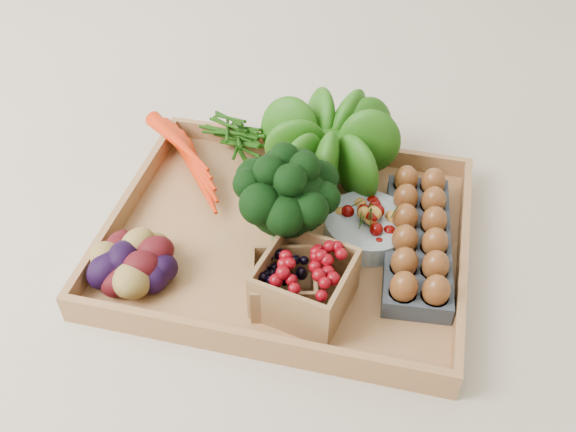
% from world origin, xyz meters
% --- Properties ---
extents(ground, '(4.00, 4.00, 0.00)m').
position_xyz_m(ground, '(0.00, 0.00, 0.00)').
color(ground, beige).
rests_on(ground, ground).
extents(tray, '(0.55, 0.45, 0.01)m').
position_xyz_m(tray, '(0.00, 0.00, 0.01)').
color(tray, '#AE7948').
rests_on(tray, ground).
extents(carrots, '(0.20, 0.14, 0.05)m').
position_xyz_m(carrots, '(-0.20, 0.12, 0.04)').
color(carrots, red).
rests_on(carrots, tray).
extents(lettuce, '(0.16, 0.16, 0.16)m').
position_xyz_m(lettuce, '(0.03, 0.16, 0.09)').
color(lettuce, '#134E0C').
rests_on(lettuce, tray).
extents(broccoli, '(0.16, 0.16, 0.13)m').
position_xyz_m(broccoli, '(0.00, -0.02, 0.08)').
color(broccoli, black).
rests_on(broccoli, tray).
extents(cherry_bowl, '(0.14, 0.14, 0.04)m').
position_xyz_m(cherry_bowl, '(0.12, 0.03, 0.03)').
color(cherry_bowl, '#8C9EA5').
rests_on(cherry_bowl, tray).
extents(egg_carton, '(0.12, 0.29, 0.03)m').
position_xyz_m(egg_carton, '(0.20, 0.02, 0.03)').
color(egg_carton, '#323840').
rests_on(egg_carton, tray).
extents(potatoes, '(0.15, 0.15, 0.08)m').
position_xyz_m(potatoes, '(-0.19, -0.12, 0.06)').
color(potatoes, '#3D090D').
rests_on(potatoes, tray).
extents(punnet_blackberry, '(0.11, 0.11, 0.06)m').
position_xyz_m(punnet_blackberry, '(0.02, -0.12, 0.05)').
color(punnet_blackberry, black).
rests_on(punnet_blackberry, tray).
extents(punnet_raspberry, '(0.14, 0.14, 0.08)m').
position_xyz_m(punnet_raspberry, '(0.05, -0.12, 0.06)').
color(punnet_raspberry, '#6C040C').
rests_on(punnet_raspberry, tray).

